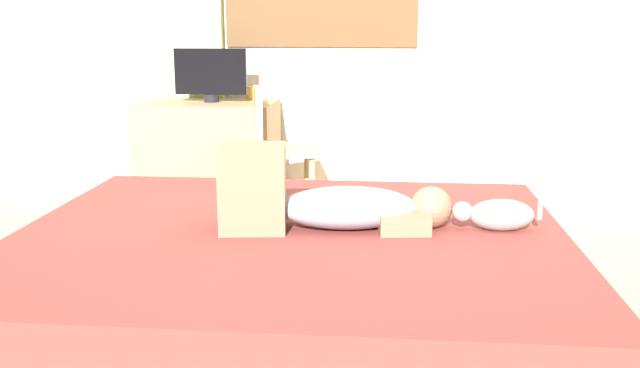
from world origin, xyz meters
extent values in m
plane|color=tan|center=(0.00, 0.00, 0.00)|extent=(16.00, 16.00, 0.00)
cube|color=brown|center=(-0.08, 0.17, 0.07)|extent=(2.26, 1.93, 0.14)
cube|color=brown|center=(-0.08, 0.17, 0.29)|extent=(2.19, 1.87, 0.30)
ellipsoid|color=#8C939E|center=(0.15, 0.24, 0.53)|extent=(0.59, 0.33, 0.17)
sphere|color=#8C664C|center=(0.48, 0.28, 0.53)|extent=(0.17, 0.17, 0.17)
cube|color=#8C664C|center=(-0.23, 0.19, 0.61)|extent=(0.29, 0.27, 0.34)
cube|color=#8C664C|center=(0.37, 0.26, 0.48)|extent=(0.23, 0.30, 0.08)
ellipsoid|color=gray|center=(0.76, 0.26, 0.51)|extent=(0.26, 0.12, 0.13)
sphere|color=gray|center=(0.61, 0.25, 0.52)|extent=(0.08, 0.08, 0.08)
cylinder|color=gray|center=(0.91, 0.26, 0.57)|extent=(0.02, 0.02, 0.16)
cube|color=#997A56|center=(-0.89, 2.05, 0.37)|extent=(0.90, 0.56, 0.74)
cylinder|color=black|center=(-0.86, 2.05, 0.77)|extent=(0.10, 0.10, 0.05)
cube|color=black|center=(-0.86, 2.05, 0.94)|extent=(0.48, 0.03, 0.30)
cylinder|color=gold|center=(-0.63, 2.24, 0.78)|extent=(0.08, 0.08, 0.09)
cylinder|color=tan|center=(-0.22, 2.03, 0.22)|extent=(0.04, 0.04, 0.44)
cylinder|color=tan|center=(-0.16, 1.73, 0.22)|extent=(0.04, 0.04, 0.44)
cylinder|color=tan|center=(-0.52, 1.96, 0.22)|extent=(0.04, 0.04, 0.44)
cylinder|color=tan|center=(-0.45, 1.67, 0.22)|extent=(0.04, 0.04, 0.44)
cube|color=tan|center=(-0.34, 1.85, 0.46)|extent=(0.45, 0.45, 0.04)
cube|color=tan|center=(-0.51, 1.81, 0.67)|extent=(0.12, 0.38, 0.38)
cube|color=#ADCC75|center=(-1.06, 2.33, 1.30)|extent=(0.44, 0.06, 2.61)
camera|label=1|loc=(0.29, -2.48, 1.26)|focal=39.08mm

